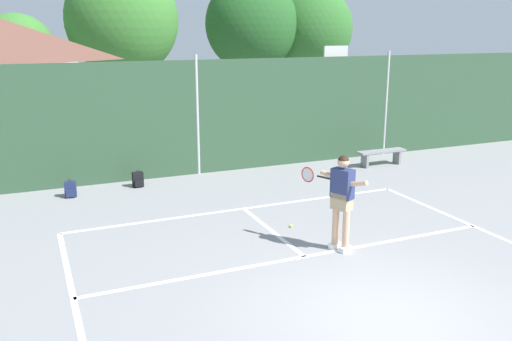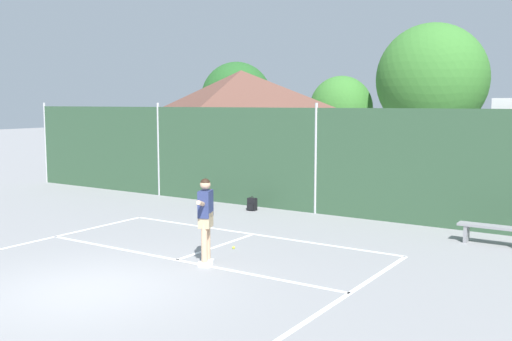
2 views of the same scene
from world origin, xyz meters
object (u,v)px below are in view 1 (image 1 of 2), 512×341
tennis_ball (291,226)px  backpack_black (138,180)px  backpack_navy (70,190)px  tennis_player (341,194)px  courtside_bench (381,154)px  basketball_hoop (334,83)px

tennis_ball → backpack_black: backpack_black is taller
backpack_navy → backpack_black: size_ratio=1.00×
tennis_player → courtside_bench: tennis_player is taller
backpack_black → tennis_player: bearing=-65.1°
backpack_black → courtside_bench: size_ratio=0.29×
tennis_player → courtside_bench: (4.70, 5.18, -0.75)m
basketball_hoop → tennis_player: (-4.49, -7.76, -1.20)m
tennis_player → backpack_black: 6.45m
basketball_hoop → backpack_navy: 9.42m
backpack_navy → tennis_player: bearing=-51.4°
backpack_navy → courtside_bench: (9.12, -0.37, 0.17)m
backpack_black → backpack_navy: bearing=-171.9°
tennis_player → backpack_navy: 7.16m
tennis_player → backpack_navy: (-4.43, 5.55, -0.92)m
tennis_ball → backpack_navy: backpack_navy is taller
tennis_player → tennis_ball: (-0.31, 1.44, -1.08)m
courtside_bench → tennis_player: bearing=-132.2°
tennis_player → backpack_black: (-2.69, 5.80, -0.92)m
backpack_navy → courtside_bench: size_ratio=0.29×
courtside_bench → backpack_navy: bearing=177.7°
basketball_hoop → courtside_bench: size_ratio=2.22×
basketball_hoop → backpack_navy: (-8.91, -2.21, -2.12)m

